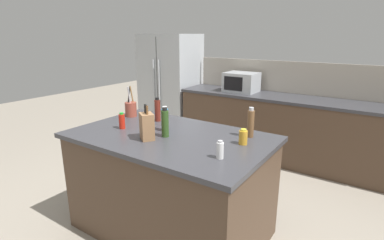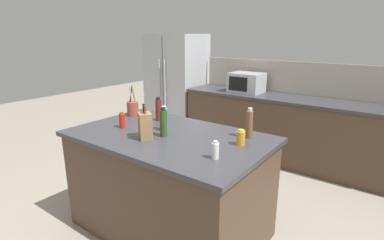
{
  "view_description": "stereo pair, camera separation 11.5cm",
  "coord_description": "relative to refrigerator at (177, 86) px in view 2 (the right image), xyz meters",
  "views": [
    {
      "loc": [
        1.53,
        -1.91,
        1.77
      ],
      "look_at": [
        0.0,
        0.35,
        0.99
      ],
      "focal_mm": 28.0,
      "sensor_mm": 36.0,
      "label": 1
    },
    {
      "loc": [
        1.63,
        -1.85,
        1.77
      ],
      "look_at": [
        0.0,
        0.35,
        0.99
      ],
      "focal_mm": 28.0,
      "sensor_mm": 36.0,
      "label": 2
    }
  ],
  "objects": [
    {
      "name": "ground_plane",
      "position": [
        1.75,
        -2.25,
        -0.89
      ],
      "size": [
        14.0,
        14.0,
        0.0
      ],
      "primitive_type": "plane",
      "color": "gray"
    },
    {
      "name": "back_counter_run",
      "position": [
        2.05,
        -0.05,
        -0.42
      ],
      "size": [
        3.08,
        0.66,
        0.94
      ],
      "color": "#4C3828",
      "rests_on": "ground_plane"
    },
    {
      "name": "wall_backsplash",
      "position": [
        2.05,
        0.27,
        0.28
      ],
      "size": [
        3.04,
        0.03,
        0.46
      ],
      "primitive_type": "cube",
      "color": "#B2A899",
      "rests_on": "back_counter_run"
    },
    {
      "name": "kitchen_island",
      "position": [
        1.75,
        -2.25,
        -0.42
      ],
      "size": [
        1.73,
        1.06,
        0.94
      ],
      "color": "#4C3828",
      "rests_on": "ground_plane"
    },
    {
      "name": "refrigerator",
      "position": [
        0.0,
        0.0,
        0.0
      ],
      "size": [
        0.94,
        0.75,
        1.78
      ],
      "color": "#ADB2B7",
      "rests_on": "ground_plane"
    },
    {
      "name": "microwave",
      "position": [
        1.39,
        -0.05,
        0.19
      ],
      "size": [
        0.47,
        0.39,
        0.29
      ],
      "color": "#ADB2B7",
      "rests_on": "back_counter_run"
    },
    {
      "name": "knife_block",
      "position": [
        1.67,
        -2.44,
        0.16
      ],
      "size": [
        0.16,
        0.16,
        0.29
      ],
      "rotation": [
        0.0,
        0.0,
        -0.6
      ],
      "color": "#936B47",
      "rests_on": "kitchen_island"
    },
    {
      "name": "utensil_crock",
      "position": [
        1.04,
        -2.0,
        0.13
      ],
      "size": [
        0.12,
        0.12,
        0.32
      ],
      "color": "brown",
      "rests_on": "kitchen_island"
    },
    {
      "name": "pepper_grinder",
      "position": [
        2.35,
        -1.91,
        0.17
      ],
      "size": [
        0.06,
        0.06,
        0.26
      ],
      "color": "brown",
      "rests_on": "kitchen_island"
    },
    {
      "name": "dish_soap_bottle",
      "position": [
        1.65,
        -2.18,
        0.15
      ],
      "size": [
        0.06,
        0.06,
        0.22
      ],
      "color": "#3384BC",
      "rests_on": "kitchen_island"
    },
    {
      "name": "hot_sauce_bottle",
      "position": [
        1.28,
        -2.35,
        0.12
      ],
      "size": [
        0.06,
        0.06,
        0.15
      ],
      "color": "red",
      "rests_on": "kitchen_island"
    },
    {
      "name": "salt_shaker",
      "position": [
        2.36,
        -2.45,
        0.11
      ],
      "size": [
        0.05,
        0.05,
        0.13
      ],
      "color": "silver",
      "rests_on": "kitchen_island"
    },
    {
      "name": "vinegar_bottle",
      "position": [
        1.39,
        -1.97,
        0.16
      ],
      "size": [
        0.06,
        0.06,
        0.24
      ],
      "color": "maroon",
      "rests_on": "kitchen_island"
    },
    {
      "name": "honey_jar",
      "position": [
        2.37,
        -2.1,
        0.11
      ],
      "size": [
        0.07,
        0.07,
        0.13
      ],
      "color": "gold",
      "rests_on": "kitchen_island"
    },
    {
      "name": "olive_oil_bottle",
      "position": [
        1.74,
        -2.3,
        0.17
      ],
      "size": [
        0.06,
        0.06,
        0.25
      ],
      "color": "#2D4C1E",
      "rests_on": "kitchen_island"
    }
  ]
}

